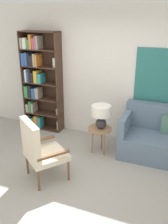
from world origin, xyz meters
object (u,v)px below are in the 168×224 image
Objects in this scene: side_table at (100,131)px; armchair at (38,148)px; table_lamp at (101,114)px; bookshelf at (38,82)px.

armchair is at bearing -117.94° from side_table.
bookshelf is at bearing 161.39° from table_lamp.
side_table is at bearing 62.06° from armchair.
bookshelf is at bearing 160.79° from side_table.
table_lamp is at bearing 36.83° from side_table.
armchair reaches higher than table_lamp.
table_lamp is (1.67, -0.56, -0.30)m from bookshelf.
bookshelf reaches higher than armchair.
side_table is 1.14× the size of table_lamp.
side_table is (0.61, 1.15, -0.13)m from armchair.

